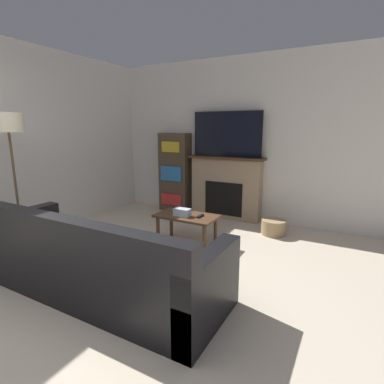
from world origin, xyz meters
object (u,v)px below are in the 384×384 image
floor_lamp (9,135)px  couch (94,265)px  tv (227,134)px  bookshelf (175,173)px  fireplace (226,187)px  coffee_table (187,220)px  storage_basket (274,227)px

floor_lamp → couch: bearing=-8.2°
tv → couch: 3.09m
tv → bookshelf: 1.26m
couch → tv: bearing=86.7°
fireplace → floor_lamp: bearing=-122.0°
coffee_table → bookshelf: (-1.03, 1.37, 0.39)m
tv → bookshelf: bearing=-179.9°
tv → bookshelf: tv is taller
couch → storage_basket: 2.69m
tv → coffee_table: tv is taller
couch → floor_lamp: bearing=171.8°
fireplace → couch: fireplace is taller
bookshelf → floor_lamp: floor_lamp is taller
fireplace → coffee_table: (0.01, -1.39, -0.20)m
coffee_table → bookshelf: 1.76m
coffee_table → storage_basket: bearing=45.0°
couch → bookshelf: bearing=106.9°
tv → fireplace: bearing=90.0°
coffee_table → bookshelf: bookshelf is taller
tv → coffee_table: (0.01, -1.37, -1.11)m
fireplace → couch: bearing=-93.3°
couch → bookshelf: bookshelf is taller
fireplace → floor_lamp: floor_lamp is taller
tv → floor_lamp: 3.11m
storage_basket → bookshelf: bearing=168.2°
fireplace → coffee_table: 1.40m
fireplace → couch: (-0.16, -2.87, -0.26)m
coffee_table → floor_lamp: 2.38m
floor_lamp → storage_basket: size_ratio=4.81×
tv → couch: bearing=-93.3°
coffee_table → floor_lamp: size_ratio=0.48×
coffee_table → storage_basket: (0.95, 0.95, -0.23)m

